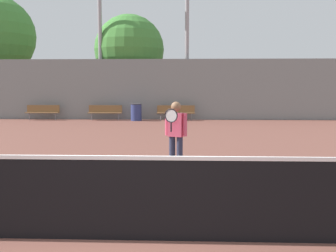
{
  "coord_description": "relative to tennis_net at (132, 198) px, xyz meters",
  "views": [
    {
      "loc": [
        0.64,
        -4.8,
        1.97
      ],
      "look_at": [
        0.23,
        5.35,
        0.9
      ],
      "focal_mm": 42.0,
      "sensor_mm": 36.0,
      "label": 1
    }
  ],
  "objects": [
    {
      "name": "ground_plane",
      "position": [
        0.0,
        0.0,
        -0.55
      ],
      "size": [
        100.0,
        100.0,
        0.0
      ],
      "primitive_type": "plane",
      "color": "brown"
    },
    {
      "name": "tennis_net",
      "position": [
        0.0,
        0.0,
        0.0
      ],
      "size": [
        12.12,
        0.09,
        1.09
      ],
      "color": "#99999E",
      "rests_on": "ground_plane"
    },
    {
      "name": "tennis_player",
      "position": [
        0.46,
        4.15,
        0.35
      ],
      "size": [
        0.51,
        0.49,
        1.59
      ],
      "rotation": [
        0.0,
        0.0,
        -0.38
      ],
      "color": "#282D47",
      "rests_on": "ground_plane"
    },
    {
      "name": "bench_courtside_near",
      "position": [
        0.2,
        17.07,
        -0.04
      ],
      "size": [
        2.11,
        0.4,
        0.83
      ],
      "color": "brown",
      "rests_on": "ground_plane"
    },
    {
      "name": "bench_courtside_far",
      "position": [
        -3.78,
        17.07,
        -0.04
      ],
      "size": [
        1.89,
        0.4,
        0.83
      ],
      "color": "brown",
      "rests_on": "ground_plane"
    },
    {
      "name": "bench_adjacent_court",
      "position": [
        -7.34,
        17.07,
        -0.04
      ],
      "size": [
        1.87,
        0.4,
        0.83
      ],
      "color": "brown",
      "rests_on": "ground_plane"
    },
    {
      "name": "light_pole_near_left",
      "position": [
        -4.32,
        18.61,
        5.37
      ],
      "size": [
        0.9,
        0.6,
        10.04
      ],
      "color": "#939399",
      "rests_on": "ground_plane"
    },
    {
      "name": "trash_bin",
      "position": [
        -2.0,
        16.82,
        -0.08
      ],
      "size": [
        0.62,
        0.62,
        0.94
      ],
      "color": "navy",
      "rests_on": "ground_plane"
    },
    {
      "name": "back_fence",
      "position": [
        0.0,
        17.67,
        1.17
      ],
      "size": [
        27.44,
        0.06,
        3.44
      ],
      "color": "gray",
      "rests_on": "ground_plane"
    },
    {
      "name": "tree_green_broad",
      "position": [
        -2.8,
        20.1,
        3.62
      ],
      "size": [
        4.35,
        4.35,
        6.36
      ],
      "color": "brown",
      "rests_on": "ground_plane"
    }
  ]
}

